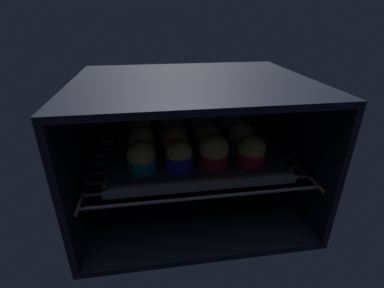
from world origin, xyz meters
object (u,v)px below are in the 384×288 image
(muffin_row1_col0, at_px, (142,142))
(muffin_row1_col1, at_px, (175,141))
(baking_tray, at_px, (192,153))
(muffin_row2_col3, at_px, (231,125))
(muffin_row2_col0, at_px, (141,130))
(muffin_row0_col3, at_px, (251,151))
(muffin_row0_col1, at_px, (179,156))
(muffin_row1_col3, at_px, (241,137))
(muffin_row0_col2, at_px, (214,152))
(muffin_row2_col2, at_px, (202,126))
(muffin_row0_col0, at_px, (141,158))
(muffin_row1_col2, at_px, (207,139))
(muffin_row2_col1, at_px, (172,128))

(muffin_row1_col0, bearing_deg, muffin_row1_col1, -2.24)
(baking_tray, relative_size, muffin_row2_col3, 5.69)
(muffin_row2_col0, bearing_deg, muffin_row0_col3, -33.97)
(muffin_row0_col1, xyz_separation_m, muffin_row1_col3, (0.18, 0.09, -0.00))
(muffin_row1_col0, distance_m, muffin_row1_col3, 0.27)
(muffin_row0_col2, height_order, muffin_row2_col2, muffin_row2_col2)
(muffin_row0_col1, height_order, muffin_row1_col0, muffin_row1_col0)
(muffin_row0_col3, height_order, muffin_row1_col0, muffin_row1_col0)
(muffin_row1_col3, relative_size, muffin_row2_col3, 1.01)
(muffin_row0_col2, height_order, muffin_row2_col3, muffin_row0_col2)
(muffin_row0_col0, distance_m, muffin_row1_col2, 0.20)
(muffin_row1_col1, distance_m, muffin_row2_col1, 0.10)
(muffin_row1_col0, bearing_deg, muffin_row0_col0, -90.75)
(muffin_row1_col1, relative_size, muffin_row2_col1, 1.00)
(muffin_row0_col0, relative_size, muffin_row1_col3, 1.01)
(muffin_row0_col1, relative_size, muffin_row2_col2, 0.92)
(muffin_row1_col1, bearing_deg, muffin_row1_col3, 0.49)
(muffin_row0_col3, xyz_separation_m, muffin_row1_col2, (-0.10, 0.09, 0.00))
(muffin_row0_col0, relative_size, muffin_row1_col1, 0.97)
(muffin_row0_col3, relative_size, muffin_row1_col1, 0.97)
(muffin_row0_col1, xyz_separation_m, muffin_row2_col1, (-0.00, 0.18, 0.00))
(muffin_row0_col1, distance_m, muffin_row2_col2, 0.20)
(muffin_row2_col1, bearing_deg, muffin_row2_col0, 178.96)
(baking_tray, xyz_separation_m, muffin_row2_col2, (0.04, 0.09, 0.04))
(muffin_row0_col0, xyz_separation_m, muffin_row1_col1, (0.09, 0.08, 0.00))
(muffin_row2_col0, bearing_deg, baking_tray, -33.89)
(muffin_row2_col0, relative_size, muffin_row2_col3, 1.01)
(muffin_row0_col3, bearing_deg, baking_tray, 145.94)
(muffin_row0_col0, relative_size, muffin_row2_col2, 0.93)
(baking_tray, bearing_deg, muffin_row0_col2, -64.46)
(baking_tray, relative_size, muffin_row2_col1, 5.36)
(muffin_row0_col0, bearing_deg, muffin_row1_col0, 89.25)
(muffin_row0_col2, bearing_deg, muffin_row1_col1, 136.58)
(muffin_row1_col1, height_order, muffin_row1_col2, muffin_row1_col1)
(muffin_row0_col3, distance_m, muffin_row2_col2, 0.21)
(muffin_row1_col3, bearing_deg, muffin_row1_col0, 179.60)
(muffin_row1_col0, bearing_deg, muffin_row0_col1, -43.93)
(muffin_row1_col2, relative_size, muffin_row2_col0, 1.01)
(baking_tray, height_order, muffin_row0_col0, muffin_row0_col0)
(baking_tray, relative_size, muffin_row1_col1, 5.38)
(muffin_row0_col3, xyz_separation_m, muffin_row2_col1, (-0.18, 0.18, 0.00))
(muffin_row0_col0, xyz_separation_m, muffin_row2_col2, (0.18, 0.18, 0.00))
(muffin_row1_col3, distance_m, muffin_row2_col2, 0.13)
(muffin_row0_col1, height_order, muffin_row1_col3, same)
(muffin_row1_col0, relative_size, muffin_row1_col3, 1.04)
(muffin_row0_col0, distance_m, muffin_row2_col0, 0.18)
(muffin_row1_col0, bearing_deg, muffin_row1_col2, -0.91)
(muffin_row2_col1, xyz_separation_m, muffin_row2_col2, (0.09, -0.00, 0.00))
(baking_tray, xyz_separation_m, muffin_row1_col1, (-0.05, -0.00, 0.04))
(muffin_row0_col1, distance_m, muffin_row2_col3, 0.26)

